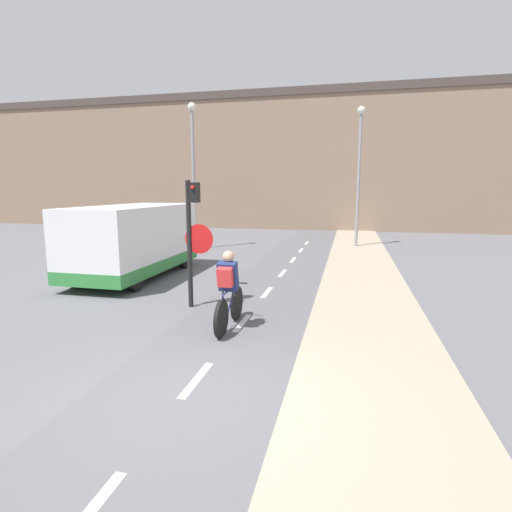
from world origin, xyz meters
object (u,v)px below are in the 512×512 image
cyclist_near (229,293)px  van (135,242)px  traffic_light_pole (193,229)px  street_lamp_far (193,161)px  street_lamp_sidewalk (359,162)px

cyclist_near → van: bearing=137.3°
traffic_light_pole → street_lamp_far: street_lamp_far is taller
traffic_light_pole → van: traffic_light_pole is taller
traffic_light_pole → van: 4.09m
street_lamp_sidewalk → cyclist_near: street_lamp_sidewalk is taller
street_lamp_far → traffic_light_pole: bearing=-68.4°
street_lamp_sidewalk → van: bearing=-129.5°
street_lamp_sidewalk → cyclist_near: 12.85m
street_lamp_far → cyclist_near: bearing=-64.9°
street_lamp_far → cyclist_near: street_lamp_far is taller
cyclist_near → van: (-4.23, 3.90, 0.36)m
traffic_light_pole → cyclist_near: (1.21, -1.23, -1.08)m
van → traffic_light_pole: bearing=-41.5°
van → street_lamp_far: bearing=93.7°
street_lamp_sidewalk → cyclist_near: (-2.58, -12.17, -3.21)m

